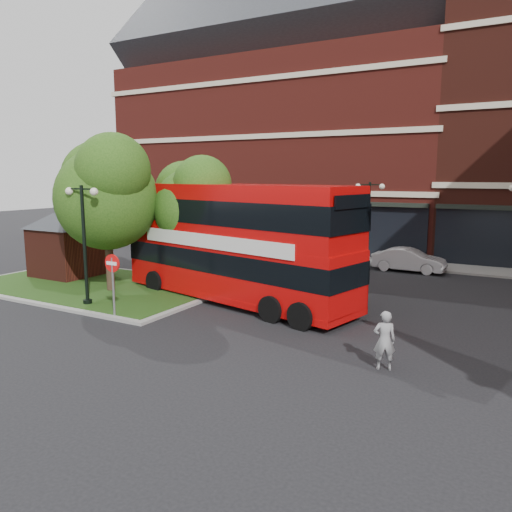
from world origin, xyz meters
The scene contains 14 objects.
ground centered at (0.00, 0.00, 0.00)m, with size 120.00×120.00×0.00m, color black.
pavement_far centered at (0.00, 16.50, 0.06)m, with size 44.00×3.00×0.12m, color slate.
terrace_far_left centered at (-8.00, 24.00, 7.00)m, with size 26.00×12.00×14.00m, color maroon.
traffic_island centered at (-8.00, 3.00, 0.07)m, with size 12.60×7.60×0.15m.
kiosk centered at (-11.00, 4.00, 2.32)m, with size 6.51×6.51×3.60m.
tree_island_west centered at (-6.60, 2.58, 4.79)m, with size 5.40×4.71×7.21m.
tree_island_east centered at (-3.58, 5.06, 4.24)m, with size 4.46×3.90×6.29m.
lamp_island centered at (-5.50, 0.20, 2.83)m, with size 1.72×0.36×5.00m.
lamp_far_left centered at (2.00, 14.50, 2.83)m, with size 1.72×0.36×5.00m.
bus centered at (-0.71, 4.00, 2.89)m, with size 11.81×5.18×4.40m.
woman centered at (7.01, -0.52, 0.85)m, with size 0.62×0.41×1.69m, color gray.
car_silver centered at (-4.75, 14.50, 0.65)m, with size 1.53×3.80×1.30m, color #A8ABAF.
car_white centered at (4.38, 14.50, 0.66)m, with size 1.40×4.01×1.32m, color silver.
no_entry_sign centered at (-3.29, -0.50, 1.77)m, with size 0.68×0.09×2.47m.
Camera 1 is at (10.40, -13.91, 5.40)m, focal length 35.00 mm.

